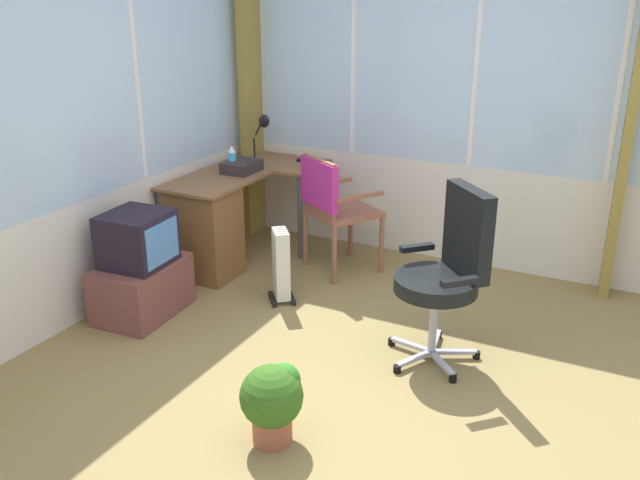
% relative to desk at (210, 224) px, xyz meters
% --- Properties ---
extents(ground, '(5.31, 5.04, 0.06)m').
position_rel_desk_xyz_m(ground, '(-1.05, -1.72, -0.43)').
color(ground, olive).
extents(north_window_panel, '(4.31, 0.07, 2.53)m').
position_rel_desk_xyz_m(north_window_panel, '(-1.05, 0.34, 0.86)').
color(north_window_panel, silver).
rests_on(north_window_panel, ground).
extents(east_window_panel, '(0.07, 4.04, 2.53)m').
position_rel_desk_xyz_m(east_window_panel, '(1.14, -1.72, 0.86)').
color(east_window_panel, silver).
rests_on(east_window_panel, ground).
extents(curtain_corner, '(0.34, 0.08, 2.43)m').
position_rel_desk_xyz_m(curtain_corner, '(1.01, 0.21, 0.81)').
color(curtain_corner, olive).
rests_on(curtain_corner, ground).
extents(curtain_east_far, '(0.34, 0.10, 2.43)m').
position_rel_desk_xyz_m(curtain_east_far, '(1.06, -2.83, 0.81)').
color(curtain_east_far, olive).
rests_on(curtain_east_far, ground).
extents(desk, '(1.39, 0.82, 0.74)m').
position_rel_desk_xyz_m(desk, '(0.00, 0.00, 0.00)').
color(desk, brown).
rests_on(desk, ground).
extents(desk_lamp, '(0.24, 0.21, 0.40)m').
position_rel_desk_xyz_m(desk_lamp, '(0.80, -0.03, 0.60)').
color(desk_lamp, black).
rests_on(desk_lamp, desk).
extents(tv_remote, '(0.05, 0.15, 0.02)m').
position_rel_desk_xyz_m(tv_remote, '(0.91, -0.37, 0.35)').
color(tv_remote, black).
rests_on(tv_remote, desk).
extents(spray_bottle, '(0.06, 0.06, 0.22)m').
position_rel_desk_xyz_m(spray_bottle, '(0.37, 0.01, 0.44)').
color(spray_bottle, '#47BCE5').
rests_on(spray_bottle, desk).
extents(paper_tray, '(0.30, 0.23, 0.09)m').
position_rel_desk_xyz_m(paper_tray, '(0.39, -0.06, 0.38)').
color(paper_tray, '#2D2628').
rests_on(paper_tray, desk).
extents(wooden_armchair, '(0.66, 0.66, 0.94)m').
position_rel_desk_xyz_m(wooden_armchair, '(0.43, -0.84, 0.20)').
color(wooden_armchair, '#925940').
rests_on(wooden_armchair, ground).
extents(office_chair, '(0.60, 0.61, 1.08)m').
position_rel_desk_xyz_m(office_chair, '(-0.44, -2.05, 0.22)').
color(office_chair, '#B7B7BF').
rests_on(office_chair, ground).
extents(tv_on_stand, '(0.67, 0.48, 0.74)m').
position_rel_desk_xyz_m(tv_on_stand, '(-0.82, -0.01, -0.07)').
color(tv_on_stand, brown).
rests_on(tv_on_stand, ground).
extents(space_heater, '(0.29, 0.28, 0.54)m').
position_rel_desk_xyz_m(space_heater, '(-0.18, -0.75, -0.13)').
color(space_heater, silver).
rests_on(space_heater, ground).
extents(potted_plant, '(0.32, 0.32, 0.42)m').
position_rel_desk_xyz_m(potted_plant, '(-1.63, -1.54, -0.16)').
color(potted_plant, '#9F553C').
rests_on(potted_plant, ground).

